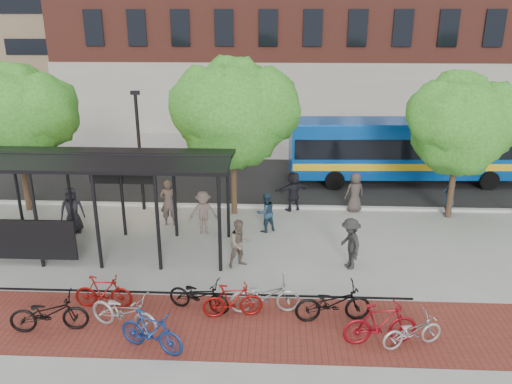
{
  "coord_description": "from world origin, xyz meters",
  "views": [
    {
      "loc": [
        -1.12,
        -16.52,
        7.89
      ],
      "look_at": [
        -1.99,
        1.51,
        1.6
      ],
      "focal_mm": 35.0,
      "sensor_mm": 36.0,
      "label": 1
    }
  ],
  "objects_px": {
    "bus_shelter": "(74,170)",
    "pedestrian_9": "(350,244)",
    "pedestrian_3": "(203,212)",
    "pedestrian_8": "(240,243)",
    "bike_9": "(380,324)",
    "pedestrian_6": "(355,192)",
    "pedestrian_7": "(449,195)",
    "bike_0": "(49,313)",
    "bike_1": "(103,292)",
    "tree_a": "(17,113)",
    "bike_4": "(199,295)",
    "tree_b": "(235,109)",
    "bike_6": "(265,295)",
    "bike_3": "(151,331)",
    "pedestrian_2": "(266,212)",
    "tree_c": "(462,121)",
    "pedestrian_1": "(169,203)",
    "bike_5": "(233,301)",
    "pedestrian_0": "(72,210)",
    "lamp_post_left": "(139,148)",
    "bike_10": "(412,331)",
    "bike_2": "(124,312)",
    "bus": "(407,147)",
    "bike_8": "(333,303)",
    "pedestrian_5": "(293,191)"
  },
  "relations": [
    {
      "from": "bus_shelter",
      "to": "pedestrian_9",
      "type": "height_order",
      "value": "bus_shelter"
    },
    {
      "from": "pedestrian_3",
      "to": "pedestrian_8",
      "type": "distance_m",
      "value": 3.12
    },
    {
      "from": "bike_9",
      "to": "pedestrian_6",
      "type": "height_order",
      "value": "pedestrian_6"
    },
    {
      "from": "pedestrian_7",
      "to": "pedestrian_8",
      "type": "xyz_separation_m",
      "value": [
        -8.46,
        -5.16,
        -0.0
      ]
    },
    {
      "from": "bike_0",
      "to": "bike_1",
      "type": "xyz_separation_m",
      "value": [
        1.05,
        1.19,
        -0.03
      ]
    },
    {
      "from": "pedestrian_9",
      "to": "tree_a",
      "type": "bearing_deg",
      "value": -126.63
    },
    {
      "from": "bike_4",
      "to": "tree_b",
      "type": "bearing_deg",
      "value": 12.68
    },
    {
      "from": "bike_6",
      "to": "bike_1",
      "type": "bearing_deg",
      "value": 83.68
    },
    {
      "from": "bike_3",
      "to": "bike_0",
      "type": "bearing_deg",
      "value": 97.15
    },
    {
      "from": "bike_3",
      "to": "pedestrian_2",
      "type": "relative_size",
      "value": 1.15
    },
    {
      "from": "pedestrian_7",
      "to": "pedestrian_8",
      "type": "bearing_deg",
      "value": 5.25
    },
    {
      "from": "tree_c",
      "to": "pedestrian_3",
      "type": "xyz_separation_m",
      "value": [
        -10.08,
        -2.18,
        -3.2
      ]
    },
    {
      "from": "bike_9",
      "to": "pedestrian_8",
      "type": "height_order",
      "value": "pedestrian_8"
    },
    {
      "from": "pedestrian_8",
      "to": "bike_6",
      "type": "bearing_deg",
      "value": -102.04
    },
    {
      "from": "bus_shelter",
      "to": "tree_a",
      "type": "xyz_separation_m",
      "value": [
        -3.77,
        3.83,
        1.24
      ]
    },
    {
      "from": "bike_3",
      "to": "bike_4",
      "type": "bearing_deg",
      "value": -4.96
    },
    {
      "from": "tree_b",
      "to": "pedestrian_1",
      "type": "relative_size",
      "value": 3.4
    },
    {
      "from": "tree_a",
      "to": "bike_5",
      "type": "distance_m",
      "value": 12.94
    },
    {
      "from": "tree_a",
      "to": "pedestrian_0",
      "type": "distance_m",
      "value": 4.95
    },
    {
      "from": "pedestrian_0",
      "to": "pedestrian_3",
      "type": "relative_size",
      "value": 1.07
    },
    {
      "from": "bike_5",
      "to": "bike_1",
      "type": "bearing_deg",
      "value": 76.66
    },
    {
      "from": "lamp_post_left",
      "to": "bike_10",
      "type": "xyz_separation_m",
      "value": [
        9.31,
        -9.23,
        -2.31
      ]
    },
    {
      "from": "lamp_post_left",
      "to": "pedestrian_8",
      "type": "xyz_separation_m",
      "value": [
        4.63,
        -5.1,
        -1.92
      ]
    },
    {
      "from": "bike_3",
      "to": "pedestrian_6",
      "type": "relative_size",
      "value": 1.05
    },
    {
      "from": "bus_shelter",
      "to": "pedestrian_6",
      "type": "height_order",
      "value": "bus_shelter"
    },
    {
      "from": "pedestrian_7",
      "to": "pedestrian_9",
      "type": "xyz_separation_m",
      "value": [
        -4.82,
        -5.1,
        0.05
      ]
    },
    {
      "from": "tree_a",
      "to": "tree_c",
      "type": "distance_m",
      "value": 18.0
    },
    {
      "from": "bus_shelter",
      "to": "bike_9",
      "type": "bearing_deg",
      "value": -27.76
    },
    {
      "from": "tree_a",
      "to": "pedestrian_0",
      "type": "bearing_deg",
      "value": -39.16
    },
    {
      "from": "pedestrian_1",
      "to": "pedestrian_3",
      "type": "distance_m",
      "value": 1.68
    },
    {
      "from": "bike_3",
      "to": "pedestrian_8",
      "type": "height_order",
      "value": "pedestrian_8"
    },
    {
      "from": "tree_a",
      "to": "bike_2",
      "type": "height_order",
      "value": "tree_a"
    },
    {
      "from": "pedestrian_0",
      "to": "bus",
      "type": "bearing_deg",
      "value": 2.74
    },
    {
      "from": "bike_10",
      "to": "bike_5",
      "type": "bearing_deg",
      "value": 57.55
    },
    {
      "from": "bike_1",
      "to": "bike_10",
      "type": "distance_m",
      "value": 8.51
    },
    {
      "from": "bike_5",
      "to": "pedestrian_6",
      "type": "bearing_deg",
      "value": -37.16
    },
    {
      "from": "bike_8",
      "to": "pedestrian_1",
      "type": "xyz_separation_m",
      "value": [
        -5.91,
        6.49,
        0.4
      ]
    },
    {
      "from": "bike_1",
      "to": "pedestrian_0",
      "type": "relative_size",
      "value": 0.91
    },
    {
      "from": "bus_shelter",
      "to": "pedestrian_5",
      "type": "xyz_separation_m",
      "value": [
        7.64,
        4.28,
        -2.13
      ]
    },
    {
      "from": "lamp_post_left",
      "to": "tree_a",
      "type": "bearing_deg",
      "value": -177.08
    },
    {
      "from": "tree_a",
      "to": "bike_10",
      "type": "xyz_separation_m",
      "value": [
        14.22,
        -8.97,
        -3.8
      ]
    },
    {
      "from": "bus",
      "to": "pedestrian_1",
      "type": "xyz_separation_m",
      "value": [
        -10.77,
        -6.19,
        -0.86
      ]
    },
    {
      "from": "bike_8",
      "to": "pedestrian_6",
      "type": "distance_m",
      "value": 8.55
    },
    {
      "from": "pedestrian_2",
      "to": "pedestrian_6",
      "type": "bearing_deg",
      "value": 179.59
    },
    {
      "from": "lamp_post_left",
      "to": "pedestrian_1",
      "type": "height_order",
      "value": "lamp_post_left"
    },
    {
      "from": "pedestrian_1",
      "to": "lamp_post_left",
      "type": "bearing_deg",
      "value": -53.24
    },
    {
      "from": "pedestrian_6",
      "to": "pedestrian_8",
      "type": "height_order",
      "value": "pedestrian_6"
    },
    {
      "from": "bike_6",
      "to": "bike_10",
      "type": "xyz_separation_m",
      "value": [
        3.77,
        -1.39,
        -0.09
      ]
    },
    {
      "from": "bike_8",
      "to": "pedestrian_6",
      "type": "height_order",
      "value": "pedestrian_6"
    },
    {
      "from": "tree_b",
      "to": "pedestrian_9",
      "type": "xyz_separation_m",
      "value": [
        4.17,
        -4.78,
        -3.58
      ]
    }
  ]
}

